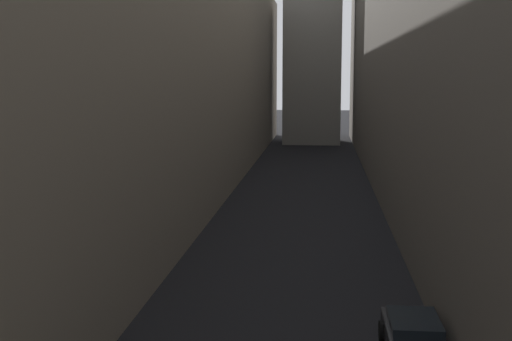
# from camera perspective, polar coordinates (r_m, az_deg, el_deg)

# --- Properties ---
(ground_plane) EXTENTS (264.00, 264.00, 0.00)m
(ground_plane) POSITION_cam_1_polar(r_m,az_deg,el_deg) (47.53, 3.82, -2.90)
(ground_plane) COLOR black
(building_block_left) EXTENTS (14.70, 108.00, 19.53)m
(building_block_left) POSITION_cam_1_polar(r_m,az_deg,el_deg) (50.70, -10.85, 8.75)
(building_block_left) COLOR gray
(building_block_left) RESTS_ON ground
(building_block_right) EXTENTS (11.63, 108.00, 25.31)m
(building_block_right) POSITION_cam_1_polar(r_m,az_deg,el_deg) (49.79, 17.46, 11.88)
(building_block_right) COLOR #60594F
(building_block_right) RESTS_ON ground
(parked_car_right_far) EXTENTS (1.92, 4.57, 1.37)m
(parked_car_right_far) POSITION_cam_1_polar(r_m,az_deg,el_deg) (22.67, 13.19, -13.54)
(parked_car_right_far) COLOR black
(parked_car_right_far) RESTS_ON ground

